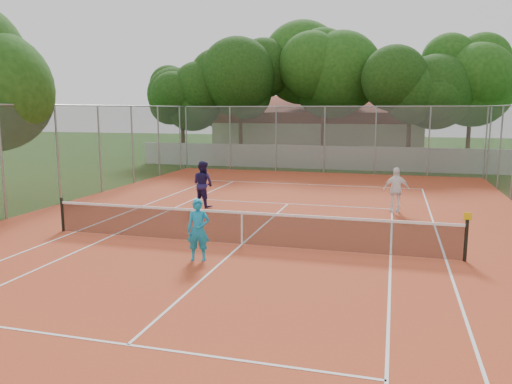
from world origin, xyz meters
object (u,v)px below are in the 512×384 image
(clubhouse, at_px, (320,129))
(player_far_left, at_px, (203,184))
(player_near, at_px, (198,230))
(player_far_right, at_px, (396,190))
(tennis_net, at_px, (242,228))

(clubhouse, height_order, player_far_left, clubhouse)
(clubhouse, xyz_separation_m, player_far_left, (-1.11, -24.08, -1.27))
(player_near, bearing_deg, player_far_right, 44.88)
(player_far_left, bearing_deg, clubhouse, -70.24)
(clubhouse, bearing_deg, tennis_net, -86.05)
(tennis_net, height_order, player_near, player_near)
(player_far_left, bearing_deg, tennis_net, 144.75)
(clubhouse, distance_m, player_near, 30.79)
(tennis_net, bearing_deg, player_far_right, 54.18)
(clubhouse, bearing_deg, player_far_left, -92.65)
(player_near, bearing_deg, clubhouse, 80.07)
(tennis_net, distance_m, player_far_right, 7.23)
(player_near, xyz_separation_m, player_far_left, (-2.49, 6.65, 0.11))
(player_far_left, height_order, player_far_right, player_far_left)
(tennis_net, bearing_deg, player_far_left, 122.34)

